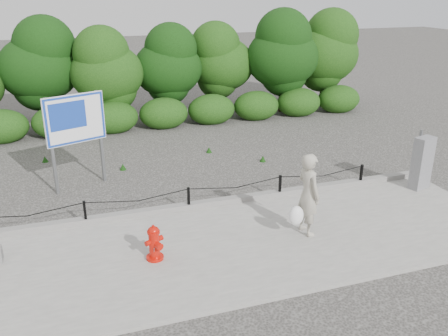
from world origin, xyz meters
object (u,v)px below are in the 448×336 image
pedestrian (308,196)px  utility_cabinet (422,163)px  advertising_sign (75,123)px  fire_hydrant (154,243)px

pedestrian → utility_cabinet: size_ratio=1.17×
utility_cabinet → pedestrian: bearing=-178.5°
pedestrian → utility_cabinet: (4.19, 1.30, -0.19)m
pedestrian → utility_cabinet: 4.39m
utility_cabinet → advertising_sign: 9.47m
fire_hydrant → advertising_sign: 4.86m
pedestrian → advertising_sign: 6.53m
utility_cabinet → advertising_sign: size_ratio=0.61×
pedestrian → advertising_sign: (-4.68, 4.47, 0.88)m
pedestrian → advertising_sign: advertising_sign is taller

